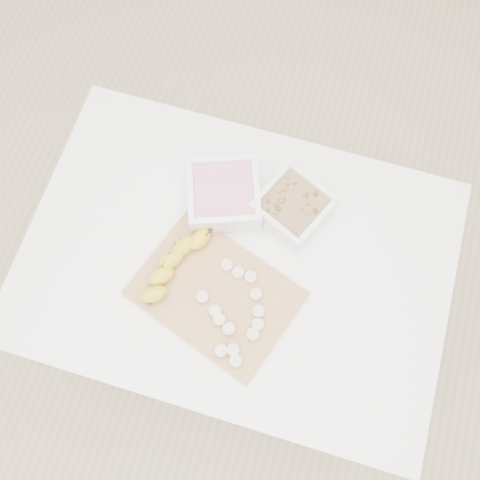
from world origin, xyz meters
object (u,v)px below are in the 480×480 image
(banana, at_px, (173,266))
(cutting_board, at_px, (216,293))
(table, at_px, (237,270))
(bowl_yogurt, at_px, (224,195))
(bowl_granola, at_px, (293,207))

(banana, bearing_deg, cutting_board, 17.60)
(table, bearing_deg, banana, -153.59)
(bowl_yogurt, distance_m, bowl_granola, 0.17)
(bowl_yogurt, height_order, banana, bowl_yogurt)
(table, bearing_deg, bowl_yogurt, 117.85)
(table, relative_size, bowl_granola, 5.02)
(table, xyz_separation_m, bowl_yogurt, (-0.07, 0.13, 0.14))
(bowl_granola, bearing_deg, banana, -135.93)
(bowl_yogurt, bearing_deg, cutting_board, -77.72)
(table, bearing_deg, bowl_granola, 58.34)
(table, xyz_separation_m, cutting_board, (-0.02, -0.09, 0.10))
(banana, bearing_deg, table, 58.61)
(bowl_yogurt, xyz_separation_m, banana, (-0.06, -0.20, -0.01))
(cutting_board, height_order, banana, banana)
(table, relative_size, bowl_yogurt, 4.69)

